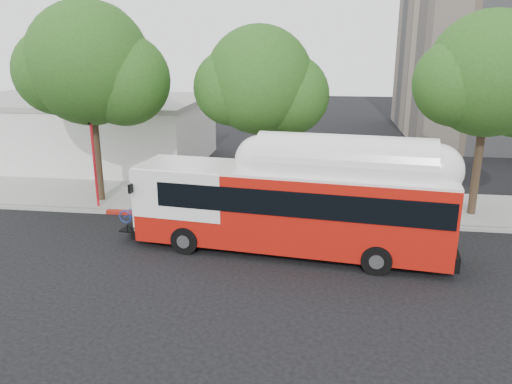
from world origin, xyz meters
The scene contains 10 objects.
ground centered at (0.00, 0.00, 0.00)m, with size 120.00×120.00×0.00m, color black.
sidewalk centered at (0.00, 6.50, 0.07)m, with size 60.00×5.00×0.15m, color gray.
curb_strip centered at (0.00, 3.90, 0.07)m, with size 60.00×0.30×0.15m, color gray.
red_curb_segment centered at (-3.00, 3.90, 0.08)m, with size 10.00×0.32×0.16m, color maroon.
street_tree_left centered at (-8.53, 5.56, 6.60)m, with size 6.67×5.80×9.74m.
street_tree_mid centered at (-0.59, 6.06, 5.91)m, with size 5.75×5.00×8.62m.
street_tree_right centered at (9.44, 5.86, 6.26)m, with size 6.21×5.40×9.18m.
low_commercial_bldg centered at (-14.00, 14.00, 2.15)m, with size 16.20×10.20×4.25m.
transit_bus centered at (0.98, 0.55, 1.75)m, with size 12.83×3.93×3.74m.
signal_pole centered at (-8.68, 4.44, 2.25)m, with size 0.12×0.42×4.39m.
Camera 1 is at (2.08, -17.32, 7.79)m, focal length 35.00 mm.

